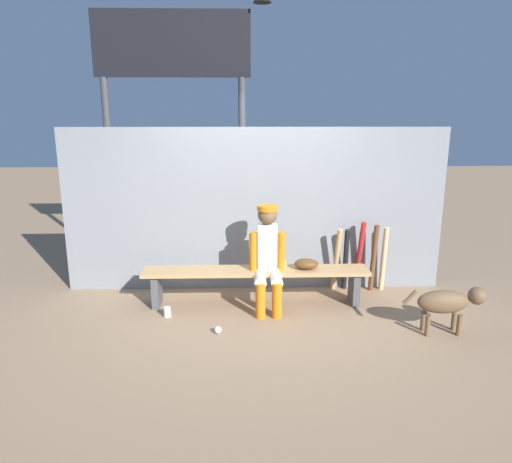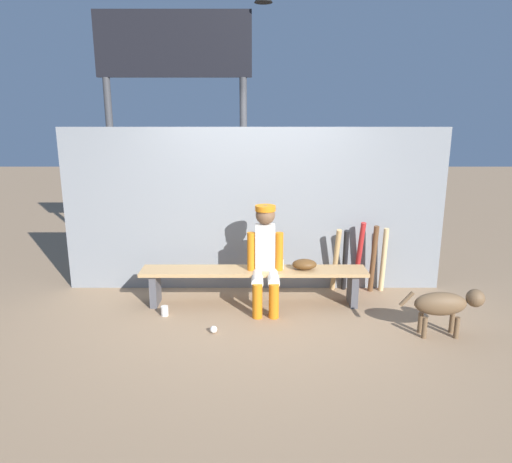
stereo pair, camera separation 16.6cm
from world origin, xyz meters
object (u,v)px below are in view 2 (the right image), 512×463
bat_wood_natural (386,260)px  baseball (216,329)px  dugout_bench (256,277)px  player_seated (267,255)px  baseball_glove (307,264)px  cup_on_ground (167,311)px  dog (449,304)px  scoreboard (181,77)px  bat_aluminum_black (347,261)px  bat_wood_dark (376,259)px  cup_on_bench (282,264)px  bat_aluminum_red (361,256)px  bat_wood_tan (338,260)px

bat_wood_natural → baseball: bat_wood_natural is taller
dugout_bench → player_seated: 0.34m
dugout_bench → baseball_glove: size_ratio=9.30×
baseball_glove → cup_on_ground: 1.66m
dog → scoreboard: bearing=141.7°
bat_wood_natural → baseball: (-2.02, -1.16, -0.37)m
bat_aluminum_black → bat_wood_dark: (0.34, -0.03, 0.03)m
bat_aluminum_black → scoreboard: (-2.15, 1.09, 2.25)m
baseball → bat_wood_dark: bearing=31.2°
cup_on_bench → scoreboard: 2.95m
player_seated → bat_aluminum_red: player_seated is taller
player_seated → bat_wood_tan: 1.04m
dog → player_seated: bearing=158.6°
baseball → cup_on_bench: cup_on_bench is taller
bat_aluminum_red → bat_wood_natural: bearing=-9.4°
player_seated → bat_aluminum_black: player_seated is taller
bat_wood_dark → scoreboard: (-2.49, 1.13, 2.22)m
baseball → dog: (2.32, -0.05, 0.30)m
player_seated → bat_aluminum_black: bearing=27.7°
bat_wood_dark → bat_wood_natural: 0.14m
player_seated → scoreboard: (-1.15, 1.62, 2.02)m
player_seated → cup_on_bench: player_seated is taller
bat_wood_tan → cup_on_bench: 0.80m
bat_wood_natural → scoreboard: (-2.63, 1.10, 2.24)m
dugout_bench → player_seated: bearing=-39.2°
bat_aluminum_red → cup_on_ground: bat_aluminum_red is taller
bat_wood_tan → scoreboard: 3.22m
player_seated → baseball: 1.03m
player_seated → baseball: (-0.54, -0.65, -0.60)m
baseball_glove → bat_aluminum_black: (0.55, 0.42, -0.09)m
baseball_glove → bat_wood_dark: bat_wood_dark is taller
bat_wood_tan → baseball: bearing=-141.1°
bat_aluminum_red → player_seated: bearing=-154.3°
baseball_glove → dog: size_ratio=0.33×
bat_wood_dark → scoreboard: size_ratio=0.23×
scoreboard → cup_on_ground: bearing=-89.0°
bat_aluminum_red → baseball: bat_aluminum_red is taller
baseball_glove → bat_wood_tan: bearing=42.7°
bat_aluminum_red → baseball: size_ratio=12.20×
baseball → player_seated: bearing=50.3°
baseball_glove → bat_wood_dark: 0.97m
scoreboard → baseball_glove: bearing=-43.4°
bat_aluminum_black → scoreboard: size_ratio=0.22×
dog → cup_on_bench: bearing=153.0°
bat_wood_dark → scoreboard: 3.53m
dugout_bench → cup_on_bench: (0.30, 0.02, 0.14)m
baseball → bat_wood_natural: bearing=30.0°
bat_wood_natural → dog: size_ratio=0.97×
dog → bat_wood_natural: bearing=104.1°
bat_wood_tan → bat_wood_dark: size_ratio=0.98×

